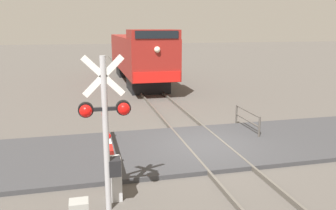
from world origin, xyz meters
The scene contains 8 objects.
ground_plane centered at (0.00, 0.00, 0.00)m, with size 160.00×160.00×0.00m, color #514C47.
rail_track_left centered at (-0.72, 0.00, 0.07)m, with size 0.08×80.00×0.15m, color #59544C.
rail_track_right centered at (0.72, 0.00, 0.07)m, with size 0.08×80.00×0.15m, color #59544C.
road_surface centered at (0.00, 0.00, 0.07)m, with size 36.00×4.58×0.14m, color #38383A.
locomotive centered at (0.00, 15.69, 2.14)m, with size 3.01×14.93×4.15m.
crossing_signal centered at (-3.74, -3.58, 2.28)m, with size 1.18×0.33×3.72m.
crossing_gate centered at (-3.55, -2.46, 0.77)m, with size 0.36×5.35×1.25m.
guard_railing centered at (2.30, 1.35, 0.61)m, with size 0.08×2.16×0.95m.
Camera 1 is at (-4.11, -11.19, 4.31)m, focal length 36.60 mm.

